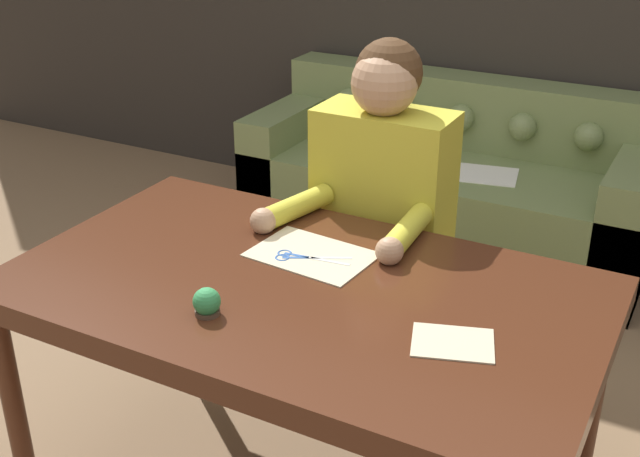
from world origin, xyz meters
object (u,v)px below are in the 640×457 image
(couch, at_px, (448,186))
(person, at_px, (381,225))
(scissors, at_px, (300,257))
(pin_cushion, at_px, (207,303))
(dining_table, at_px, (302,305))

(couch, height_order, person, person)
(scissors, height_order, pin_cushion, pin_cushion)
(pin_cushion, bearing_deg, dining_table, 62.01)
(person, bearing_deg, scissors, -94.60)
(pin_cushion, bearing_deg, scissors, 81.83)
(couch, relative_size, pin_cushion, 26.64)
(scissors, xyz_separation_m, pin_cushion, (-0.05, -0.37, 0.03))
(dining_table, xyz_separation_m, couch, (-0.24, 1.87, -0.37))
(person, bearing_deg, couch, 98.79)
(dining_table, height_order, person, person)
(scissors, bearing_deg, pin_cushion, -98.17)
(person, height_order, scissors, person)
(couch, relative_size, scissors, 8.71)
(dining_table, distance_m, person, 0.60)
(scissors, bearing_deg, couch, 95.16)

